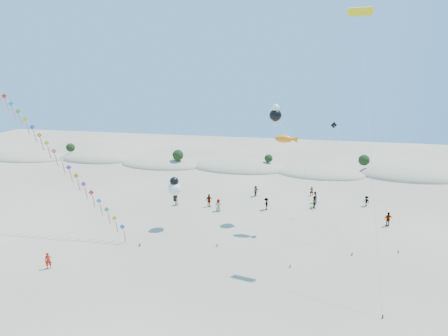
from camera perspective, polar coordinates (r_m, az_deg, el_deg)
ground at (r=34.78m, az=-11.40°, el=-18.92°), size 160.00×160.00×0.00m
dune_ridge at (r=74.81m, az=2.97°, el=0.04°), size 145.30×11.49×5.57m
kite_train at (r=50.72m, az=-27.93°, el=6.35°), size 29.09×6.42×25.48m
fish_kite at (r=44.62m, az=9.49°, el=4.34°), size 2.69×10.22×11.70m
cartoon_kite_low at (r=46.18m, az=-7.56°, el=-2.93°), size 7.18×5.15×6.50m
cartoon_kite_high at (r=47.55m, az=7.86°, el=8.15°), size 10.31×9.90×15.00m
parafoil_kite at (r=39.05m, az=20.10°, el=20.67°), size 3.57×11.55×24.69m
dark_kite at (r=48.71m, az=18.97°, el=0.90°), size 7.27×11.19×12.52m
flyer_foreground at (r=41.82m, az=-25.21°, el=-12.66°), size 0.74×0.70×1.70m
beachgoers at (r=54.70m, az=7.77°, el=-4.87°), size 32.29×10.64×1.90m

